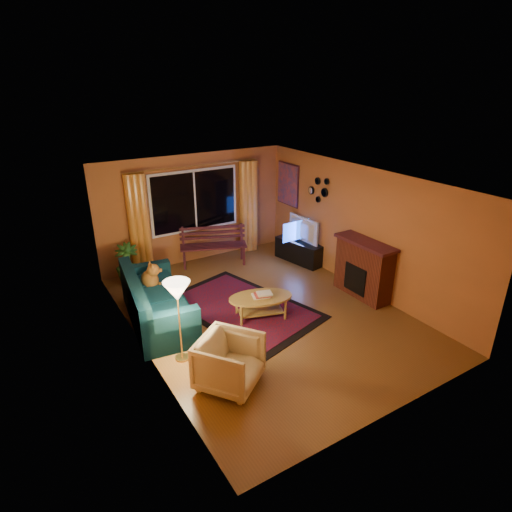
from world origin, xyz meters
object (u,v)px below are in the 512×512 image
floor_lamp (180,322)px  armchair (229,360)px  sofa (157,299)px  coffee_table (261,307)px  bench (214,255)px  tv_console (299,251)px

floor_lamp → armchair: bearing=-69.0°
sofa → coffee_table: size_ratio=1.88×
bench → armchair: size_ratio=1.82×
bench → sofa: 2.63m
armchair → sofa: bearing=60.8°
sofa → tv_console: size_ratio=1.80×
sofa → coffee_table: (1.63, -0.84, -0.23)m
bench → floor_lamp: 3.65m
bench → floor_lamp: size_ratio=1.14×
bench → sofa: size_ratio=0.69×
bench → floor_lamp: bearing=-102.9°
armchair → floor_lamp: bearing=74.6°
armchair → tv_console: armchair is taller
floor_lamp → tv_console: 4.38m
floor_lamp → coffee_table: bearing=13.7°
bench → armchair: bearing=-92.0°
bench → floor_lamp: floor_lamp is taller
floor_lamp → tv_console: size_ratio=1.09×
floor_lamp → sofa: bearing=86.5°
floor_lamp → coffee_table: (1.70, 0.42, -0.45)m
armchair → floor_lamp: size_ratio=0.63×
armchair → coffee_table: size_ratio=0.71×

